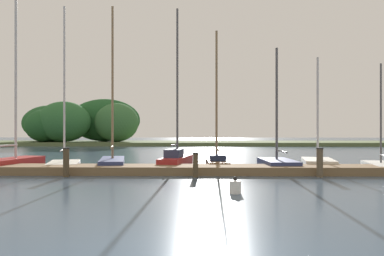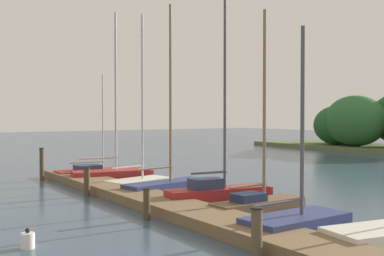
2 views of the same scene
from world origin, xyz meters
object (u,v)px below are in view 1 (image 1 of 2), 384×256
(sailboat_8, at_px, (381,166))
(sailboat_5, at_px, (217,160))
(sailboat_4, at_px, (177,159))
(mooring_piling_3, at_px, (320,162))
(channel_buoy_0, at_px, (235,187))
(sailboat_2, at_px, (64,162))
(mooring_piling_2, at_px, (196,165))
(mooring_piling_1, at_px, (66,162))
(sailboat_1, at_px, (14,161))
(sailboat_3, at_px, (112,161))
(sailboat_6, at_px, (277,163))
(sailboat_7, at_px, (318,162))

(sailboat_8, bearing_deg, sailboat_5, 90.41)
(sailboat_4, distance_m, mooring_piling_3, 6.85)
(sailboat_8, relative_size, channel_buoy_0, 9.85)
(sailboat_2, xyz_separation_m, channel_buoy_0, (7.55, -7.07, -0.15))
(mooring_piling_2, bearing_deg, mooring_piling_1, 178.96)
(sailboat_4, xyz_separation_m, mooring_piling_1, (-4.27, -3.48, 0.13))
(sailboat_1, height_order, mooring_piling_1, sailboat_1)
(mooring_piling_2, xyz_separation_m, mooring_piling_3, (4.98, 0.15, 0.09))
(sailboat_3, relative_size, sailboat_5, 1.15)
(sailboat_1, xyz_separation_m, channel_buoy_0, (9.80, -6.76, -0.24))
(sailboat_5, height_order, mooring_piling_3, sailboat_5)
(sailboat_5, height_order, sailboat_8, sailboat_5)
(sailboat_6, bearing_deg, mooring_piling_1, 104.24)
(sailboat_1, relative_size, sailboat_2, 1.05)
(sailboat_7, distance_m, channel_buoy_0, 8.95)
(sailboat_6, bearing_deg, sailboat_3, 84.58)
(sailboat_3, bearing_deg, sailboat_1, 84.92)
(mooring_piling_3, bearing_deg, sailboat_1, 168.92)
(sailboat_2, xyz_separation_m, mooring_piling_1, (1.10, -3.02, 0.25))
(sailboat_2, bearing_deg, sailboat_7, -100.65)
(sailboat_3, relative_size, mooring_piling_2, 7.90)
(mooring_piling_3, bearing_deg, sailboat_8, 34.46)
(mooring_piling_1, distance_m, mooring_piling_2, 5.23)
(sailboat_6, xyz_separation_m, mooring_piling_2, (-3.78, -2.77, 0.17))
(sailboat_3, distance_m, sailboat_8, 12.55)
(sailboat_6, distance_m, mooring_piling_1, 9.40)
(sailboat_3, distance_m, sailboat_4, 3.08)
(sailboat_4, height_order, sailboat_6, sailboat_4)
(sailboat_2, distance_m, mooring_piling_1, 3.22)
(sailboat_6, height_order, mooring_piling_1, sailboat_6)
(mooring_piling_1, relative_size, channel_buoy_0, 2.34)
(sailboat_2, distance_m, sailboat_6, 10.11)
(sailboat_8, bearing_deg, mooring_piling_1, 109.79)
(sailboat_2, xyz_separation_m, sailboat_7, (12.25, 0.54, -0.04))
(sailboat_7, xyz_separation_m, channel_buoy_0, (-4.71, -7.62, -0.10))
(sailboat_8, xyz_separation_m, channel_buoy_0, (-7.30, -6.54, -0.04))
(sailboat_3, relative_size, sailboat_6, 1.37)
(sailboat_3, xyz_separation_m, sailboat_5, (5.03, 0.59, -0.01))
(sailboat_4, xyz_separation_m, sailboat_5, (1.97, 0.21, -0.07))
(sailboat_2, relative_size, sailboat_6, 1.37)
(sailboat_2, bearing_deg, sailboat_1, 84.71)
(sailboat_3, bearing_deg, sailboat_2, 81.96)
(sailboat_1, xyz_separation_m, mooring_piling_3, (13.55, -2.65, 0.16))
(mooring_piling_3, bearing_deg, sailboat_3, 161.29)
(sailboat_1, relative_size, sailboat_5, 1.21)
(sailboat_3, height_order, mooring_piling_2, sailboat_3)
(channel_buoy_0, bearing_deg, mooring_piling_2, 107.19)
(sailboat_1, height_order, sailboat_7, sailboat_1)
(sailboat_1, relative_size, mooring_piling_2, 8.31)
(sailboat_6, bearing_deg, channel_buoy_0, 156.90)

